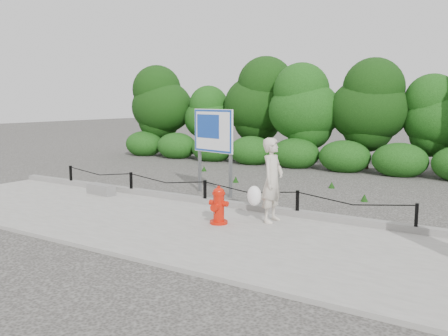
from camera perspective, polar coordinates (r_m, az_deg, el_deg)
ground at (r=11.96m, az=-2.29°, el=-4.70°), size 90.00×90.00×0.00m
sidewalk at (r=10.42m, az=-8.60°, el=-6.50°), size 14.00×4.00×0.08m
curb at (r=11.97m, az=-2.16°, el=-3.96°), size 14.00×0.22×0.14m
chain_barrier at (r=11.87m, az=-2.31°, el=-2.55°), size 10.06×0.06×0.60m
treeline at (r=19.46m, az=14.29°, el=7.66°), size 20.16×3.89×5.18m
fire_hydrant at (r=9.97m, az=-0.66°, el=-4.56°), size 0.43×0.44×0.81m
pedestrian at (r=10.09m, az=5.70°, el=-1.59°), size 0.74×0.67×1.80m
concrete_block at (r=13.52m, az=-14.58°, el=-2.51°), size 0.91×0.38×0.28m
advertising_sign at (r=13.31m, az=-1.30°, el=4.03°), size 1.48×0.43×2.42m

